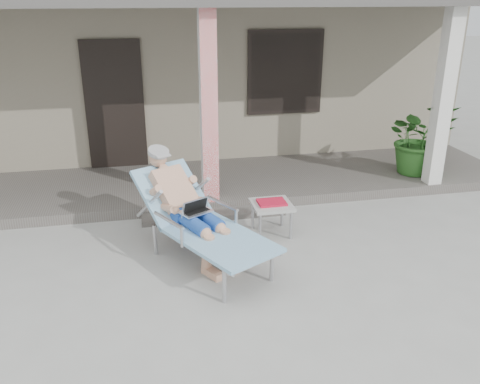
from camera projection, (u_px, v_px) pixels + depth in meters
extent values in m
plane|color=#9E9E99|center=(241.00, 287.00, 5.42)|extent=(60.00, 60.00, 0.00)
cube|color=gray|center=(179.00, 65.00, 10.79)|extent=(10.00, 5.00, 3.00)
cube|color=black|center=(115.00, 105.00, 8.35)|extent=(0.95, 0.06, 2.10)
cube|color=black|center=(285.00, 72.00, 8.73)|extent=(1.20, 0.06, 1.30)
cube|color=black|center=(285.00, 72.00, 8.73)|extent=(1.32, 0.05, 1.42)
cube|color=#605B56|center=(203.00, 184.00, 8.12)|extent=(10.00, 2.00, 0.15)
cube|color=red|center=(209.00, 110.00, 6.84)|extent=(0.22, 0.22, 2.61)
cube|color=silver|center=(443.00, 100.00, 7.50)|extent=(0.22, 0.22, 2.61)
cube|color=#605B56|center=(214.00, 215.00, 7.09)|extent=(2.00, 0.30, 0.07)
cylinder|color=#B7B7BC|center=(224.00, 286.00, 5.07)|extent=(0.04, 0.04, 0.39)
cylinder|color=#B7B7BC|center=(272.00, 265.00, 5.46)|extent=(0.04, 0.04, 0.39)
cylinder|color=#B7B7BC|center=(155.00, 240.00, 6.02)|extent=(0.04, 0.04, 0.39)
cylinder|color=#B7B7BC|center=(200.00, 225.00, 6.41)|extent=(0.04, 0.04, 0.39)
cube|color=#B7B7BC|center=(220.00, 241.00, 5.54)|extent=(1.17, 1.42, 0.03)
cube|color=#94C9E5|center=(220.00, 239.00, 5.53)|extent=(1.28, 1.51, 0.04)
cube|color=#B7B7BC|center=(173.00, 196.00, 6.11)|extent=(0.86, 0.84, 0.51)
cube|color=#94C9E5|center=(172.00, 193.00, 6.09)|extent=(0.98, 0.95, 0.58)
cylinder|color=#9A9A9D|center=(157.00, 151.00, 6.14)|extent=(0.34, 0.35, 0.13)
cube|color=silver|center=(196.00, 211.00, 5.79)|extent=(0.42, 0.38, 0.24)
cube|color=#A6A7A2|center=(272.00, 205.00, 6.48)|extent=(0.51, 0.51, 0.04)
cylinder|color=#B7B7BC|center=(260.00, 228.00, 6.33)|extent=(0.04, 0.04, 0.38)
cylinder|color=#B7B7BC|center=(291.00, 225.00, 6.41)|extent=(0.04, 0.04, 0.38)
cylinder|color=#B7B7BC|center=(253.00, 215.00, 6.70)|extent=(0.04, 0.04, 0.38)
cylinder|color=#B7B7BC|center=(282.00, 213.00, 6.78)|extent=(0.04, 0.04, 0.38)
cube|color=red|center=(272.00, 202.00, 6.46)|extent=(0.35, 0.26, 0.03)
cube|color=black|center=(269.00, 199.00, 6.58)|extent=(0.35, 0.02, 0.04)
imported|color=#26591E|center=(419.00, 138.00, 8.20)|extent=(1.17, 1.05, 1.18)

